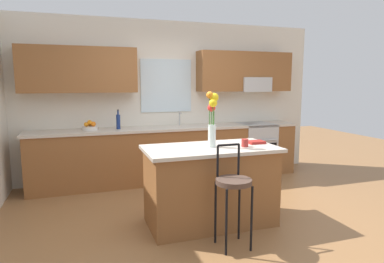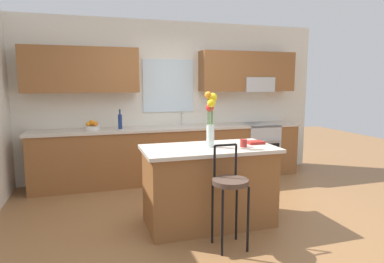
% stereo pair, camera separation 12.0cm
% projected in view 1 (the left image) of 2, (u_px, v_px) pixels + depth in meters
% --- Properties ---
extents(ground_plane, '(14.00, 14.00, 0.00)m').
position_uv_depth(ground_plane, '(207.00, 217.00, 4.15)').
color(ground_plane, olive).
extents(back_wall_assembly, '(5.60, 0.50, 2.70)m').
position_uv_depth(back_wall_assembly, '(168.00, 91.00, 5.81)').
color(back_wall_assembly, silver).
rests_on(back_wall_assembly, ground).
extents(counter_run, '(4.56, 0.64, 0.92)m').
position_uv_depth(counter_run, '(171.00, 153.00, 5.68)').
color(counter_run, brown).
rests_on(counter_run, ground).
extents(sink_faucet, '(0.02, 0.13, 0.23)m').
position_uv_depth(sink_faucet, '(180.00, 117.00, 5.79)').
color(sink_faucet, '#B7BABC').
rests_on(sink_faucet, counter_run).
extents(oven_range, '(0.60, 0.64, 0.92)m').
position_uv_depth(oven_range, '(255.00, 148.00, 6.16)').
color(oven_range, '#B7BABC').
rests_on(oven_range, ground).
extents(kitchen_island, '(1.53, 0.81, 0.92)m').
position_uv_depth(kitchen_island, '(210.00, 185.00, 3.93)').
color(kitchen_island, brown).
rests_on(kitchen_island, ground).
extents(bar_stool_near, '(0.36, 0.36, 1.04)m').
position_uv_depth(bar_stool_near, '(233.00, 186.00, 3.32)').
color(bar_stool_near, black).
rests_on(bar_stool_near, ground).
extents(flower_vase, '(0.14, 0.14, 0.64)m').
position_uv_depth(flower_vase, '(212.00, 115.00, 3.80)').
color(flower_vase, silver).
rests_on(flower_vase, kitchen_island).
extents(mug_ceramic, '(0.08, 0.08, 0.09)m').
position_uv_depth(mug_ceramic, '(245.00, 143.00, 3.87)').
color(mug_ceramic, '#A52D28').
rests_on(mug_ceramic, kitchen_island).
extents(cookbook, '(0.20, 0.15, 0.03)m').
position_uv_depth(cookbook, '(256.00, 142.00, 4.08)').
color(cookbook, maroon).
rests_on(cookbook, kitchen_island).
extents(fruit_bowl_oranges, '(0.24, 0.24, 0.16)m').
position_uv_depth(fruit_bowl_oranges, '(90.00, 127.00, 5.20)').
color(fruit_bowl_oranges, silver).
rests_on(fruit_bowl_oranges, counter_run).
extents(bottle_olive_oil, '(0.06, 0.06, 0.31)m').
position_uv_depth(bottle_olive_oil, '(118.00, 121.00, 5.32)').
color(bottle_olive_oil, navy).
rests_on(bottle_olive_oil, counter_run).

